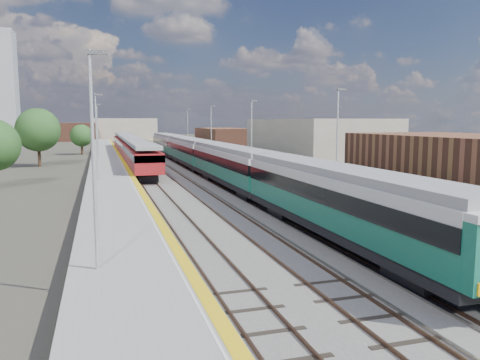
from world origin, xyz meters
name	(u,v)px	position (x,y,z in m)	size (l,w,h in m)	color
ground	(182,170)	(0.00, 50.00, 0.00)	(320.00, 320.00, 0.00)	#47443A
ballast_bed	(162,168)	(-2.25, 52.50, 0.03)	(10.50, 155.00, 0.06)	#565451
tracks	(165,166)	(-1.65, 54.18, 0.11)	(8.96, 160.00, 0.17)	#4C3323
platform_right	(218,163)	(5.28, 52.49, 0.54)	(4.70, 155.00, 8.52)	slate
platform_left	(108,166)	(-9.05, 52.49, 0.52)	(4.30, 155.00, 8.52)	slate
buildings	(69,105)	(-18.12, 138.60, 10.70)	(72.00, 185.50, 40.00)	brown
green_train	(207,156)	(1.50, 42.62, 2.28)	(2.94, 81.76, 3.23)	black
red_train	(130,147)	(-5.50, 65.14, 2.16)	(2.90, 58.79, 3.66)	black
tree_b	(38,130)	(-17.85, 59.71, 4.97)	(5.82, 5.82, 7.88)	#382619
tree_c	(81,136)	(-13.12, 82.51, 3.47)	(4.08, 4.08, 5.52)	#382619
tree_d	(289,136)	(19.95, 62.86, 3.70)	(4.34, 4.34, 5.88)	#382619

